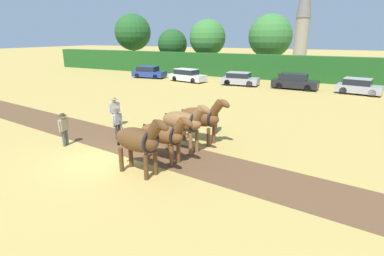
# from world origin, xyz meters

# --- Properties ---
(ground_plane) EXTENTS (240.00, 240.00, 0.00)m
(ground_plane) POSITION_xyz_m (0.00, 0.00, 0.00)
(ground_plane) COLOR tan
(plowed_furrow_strip) EXTENTS (32.14, 6.89, 0.01)m
(plowed_furrow_strip) POSITION_xyz_m (-2.23, 2.63, 0.00)
(plowed_furrow_strip) COLOR brown
(plowed_furrow_strip) RESTS_ON ground
(hedgerow) EXTENTS (69.02, 1.58, 2.98)m
(hedgerow) POSITION_xyz_m (0.00, 28.99, 1.49)
(hedgerow) COLOR #1E511E
(hedgerow) RESTS_ON ground
(tree_far_left) EXTENTS (6.16, 6.16, 8.85)m
(tree_far_left) POSITION_xyz_m (-24.42, 34.79, 5.76)
(tree_far_left) COLOR #4C3823
(tree_far_left) RESTS_ON ground
(tree_left) EXTENTS (4.62, 4.62, 6.25)m
(tree_left) POSITION_xyz_m (-15.90, 33.68, 3.93)
(tree_left) COLOR #423323
(tree_left) RESTS_ON ground
(tree_center_left) EXTENTS (5.31, 5.31, 7.57)m
(tree_center_left) POSITION_xyz_m (-9.54, 33.03, 4.90)
(tree_center_left) COLOR #423323
(tree_center_left) RESTS_ON ground
(tree_center) EXTENTS (5.99, 5.99, 8.13)m
(tree_center) POSITION_xyz_m (-0.74, 34.67, 5.13)
(tree_center) COLOR brown
(tree_center) RESTS_ON ground
(church_spire) EXTENTS (2.96, 2.96, 19.22)m
(church_spire) POSITION_xyz_m (0.33, 57.97, 10.06)
(church_spire) COLOR gray
(church_spire) RESTS_ON ground
(draft_horse_lead_left) EXTENTS (2.76, 1.23, 2.47)m
(draft_horse_lead_left) POSITION_xyz_m (2.36, -0.20, 1.40)
(draft_horse_lead_left) COLOR #513319
(draft_horse_lead_left) RESTS_ON ground
(draft_horse_lead_right) EXTENTS (2.86, 1.14, 2.25)m
(draft_horse_lead_right) POSITION_xyz_m (2.55, 1.26, 1.25)
(draft_horse_lead_right) COLOR brown
(draft_horse_lead_right) RESTS_ON ground
(draft_horse_trail_left) EXTENTS (2.75, 1.22, 2.45)m
(draft_horse_trail_left) POSITION_xyz_m (2.74, 2.72, 1.43)
(draft_horse_trail_left) COLOR brown
(draft_horse_trail_left) RESTS_ON ground
(draft_horse_trail_right) EXTENTS (3.00, 1.25, 2.47)m
(draft_horse_trail_right) POSITION_xyz_m (2.95, 4.18, 1.34)
(draft_horse_trail_right) COLOR brown
(draft_horse_trail_right) RESTS_ON ground
(plow) EXTENTS (1.80, 0.56, 1.13)m
(plow) POSITION_xyz_m (-0.02, 2.34, 0.33)
(plow) COLOR #4C331E
(plow) RESTS_ON ground
(farmer_at_plow) EXTENTS (0.41, 0.64, 1.63)m
(farmer_at_plow) POSITION_xyz_m (-1.20, 2.71, 0.94)
(farmer_at_plow) COLOR #28334C
(farmer_at_plow) RESTS_ON ground
(farmer_beside_team) EXTENTS (0.36, 0.66, 1.74)m
(farmer_beside_team) POSITION_xyz_m (3.06, 5.94, 1.02)
(farmer_beside_team) COLOR #38332D
(farmer_beside_team) RESTS_ON ground
(farmer_onlooker_left) EXTENTS (0.41, 0.64, 1.65)m
(farmer_onlooker_left) POSITION_xyz_m (-2.84, 0.70, 0.96)
(farmer_onlooker_left) COLOR #4C4C4C
(farmer_onlooker_left) RESTS_ON ground
(farmer_onlooker_right) EXTENTS (0.45, 0.64, 1.78)m
(farmer_onlooker_right) POSITION_xyz_m (-2.79, 4.36, 1.06)
(farmer_onlooker_right) COLOR #4C4C4C
(farmer_onlooker_right) RESTS_ON ground
(parked_car_far_left) EXTENTS (4.38, 2.27, 1.49)m
(parked_car_far_left) POSITION_xyz_m (-13.44, 23.31, 0.71)
(parked_car_far_left) COLOR navy
(parked_car_far_left) RESTS_ON ground
(parked_car_left) EXTENTS (4.72, 2.54, 1.49)m
(parked_car_left) POSITION_xyz_m (-7.43, 22.55, 0.72)
(parked_car_left) COLOR silver
(parked_car_left) RESTS_ON ground
(parked_car_center_left) EXTENTS (4.04, 1.98, 1.43)m
(parked_car_center_left) POSITION_xyz_m (-1.03, 22.71, 0.70)
(parked_car_center_left) COLOR #9E9EA8
(parked_car_center_left) RESTS_ON ground
(parked_car_center) EXTENTS (4.55, 2.05, 1.56)m
(parked_car_center) POSITION_xyz_m (4.68, 22.96, 0.75)
(parked_car_center) COLOR black
(parked_car_center) RESTS_ON ground
(parked_car_center_right) EXTENTS (4.06, 2.38, 1.48)m
(parked_car_center_right) POSITION_xyz_m (10.46, 22.68, 0.71)
(parked_car_center_right) COLOR #9E9EA8
(parked_car_center_right) RESTS_ON ground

